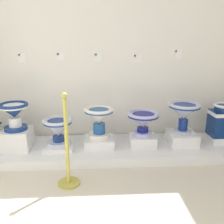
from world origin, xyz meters
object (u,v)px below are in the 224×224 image
object	(u,v)px
plinth_block_broad_patterned	(142,141)
info_placard_third	(98,57)
antique_toilet_tall_cobalt	(58,129)
plinth_block_slender_white	(220,139)
antique_toilet_squat_floral	(184,112)
info_placard_fourth	(137,58)
antique_toilet_leftmost	(99,118)
plinth_block_squat_floral	(182,138)
antique_toilet_pale_glazed	(14,112)
plinth_block_tall_cobalt	(59,147)
stanchion_post_near_left	(67,157)
info_placard_second	(61,57)
info_placard_first	(22,58)
plinth_block_pale_glazed	(17,139)
plinth_block_leftmost	(99,142)
info_placard_fifth	(178,54)
antique_toilet_slender_white	(222,119)
antique_toilet_broad_patterned	(143,120)

from	to	relation	value
plinth_block_broad_patterned	info_placard_third	size ratio (longest dim) A/B	2.80
antique_toilet_tall_cobalt	plinth_block_slender_white	world-z (taller)	antique_toilet_tall_cobalt
antique_toilet_squat_floral	info_placard_fourth	distance (m)	1.00
antique_toilet_leftmost	plinth_block_squat_floral	distance (m)	1.19
antique_toilet_pale_glazed	plinth_block_slender_white	distance (m)	2.83
plinth_block_tall_cobalt	stanchion_post_near_left	bearing A→B (deg)	-73.96
info_placard_second	info_placard_first	bearing A→B (deg)	180.00
plinth_block_pale_glazed	plinth_block_leftmost	distance (m)	1.09
antique_toilet_tall_cobalt	antique_toilet_squat_floral	distance (m)	1.69
info_placard_first	stanchion_post_near_left	distance (m)	1.68
info_placard_fifth	plinth_block_leftmost	bearing A→B (deg)	-158.60
antique_toilet_tall_cobalt	antique_toilet_slender_white	distance (m)	2.24
stanchion_post_near_left	plinth_block_squat_floral	bearing A→B (deg)	26.87
plinth_block_tall_cobalt	plinth_block_slender_white	distance (m)	2.24
antique_toilet_squat_floral	stanchion_post_near_left	world-z (taller)	stanchion_post_near_left
antique_toilet_leftmost	antique_toilet_broad_patterned	world-z (taller)	antique_toilet_leftmost
plinth_block_squat_floral	info_placard_second	size ratio (longest dim) A/B	3.30
plinth_block_tall_cobalt	stanchion_post_near_left	size ratio (longest dim) A/B	0.37
info_placard_second	antique_toilet_leftmost	bearing A→B (deg)	-40.90
antique_toilet_leftmost	info_placard_fifth	world-z (taller)	info_placard_fifth
info_placard_second	info_placard_fifth	bearing A→B (deg)	0.00
plinth_block_broad_patterned	info_placard_first	bearing A→B (deg)	163.90
info_placard_first	plinth_block_slender_white	bearing A→B (deg)	-8.42
info_placard_first	antique_toilet_slender_white	bearing A→B (deg)	-8.42
info_placard_fourth	stanchion_post_near_left	bearing A→B (deg)	-127.19
antique_toilet_tall_cobalt	info_placard_fourth	world-z (taller)	info_placard_fourth
info_placard_fourth	info_placard_second	bearing A→B (deg)	180.00
antique_toilet_tall_cobalt	info_placard_third	distance (m)	1.15
antique_toilet_leftmost	stanchion_post_near_left	size ratio (longest dim) A/B	0.41
info_placard_fourth	plinth_block_slender_white	bearing A→B (deg)	-19.59
antique_toilet_pale_glazed	plinth_block_broad_patterned	world-z (taller)	antique_toilet_pale_glazed
antique_toilet_leftmost	antique_toilet_tall_cobalt	bearing A→B (deg)	-173.90
plinth_block_leftmost	info_placard_fourth	world-z (taller)	info_placard_fourth
antique_toilet_leftmost	stanchion_post_near_left	bearing A→B (deg)	-114.84
antique_toilet_pale_glazed	info_placard_fourth	xyz separation A→B (m)	(1.64, 0.46, 0.64)
antique_toilet_squat_floral	info_placard_third	bearing A→B (deg)	159.34
plinth_block_broad_patterned	plinth_block_leftmost	bearing A→B (deg)	177.82
antique_toilet_squat_floral	antique_toilet_slender_white	world-z (taller)	antique_toilet_squat_floral
antique_toilet_pale_glazed	info_placard_first	bearing A→B (deg)	85.94
antique_toilet_leftmost	info_placard_fourth	xyz separation A→B (m)	(0.56, 0.45, 0.74)
plinth_block_pale_glazed	info_placard_second	distance (m)	1.27
antique_toilet_leftmost	plinth_block_squat_floral	size ratio (longest dim) A/B	1.07
antique_toilet_broad_patterned	plinth_block_broad_patterned	bearing A→B (deg)	45.00
plinth_block_squat_floral	info_placard_first	world-z (taller)	info_placard_first
antique_toilet_tall_cobalt	antique_toilet_squat_floral	xyz separation A→B (m)	(1.68, 0.08, 0.18)
antique_toilet_tall_cobalt	info_placard_fifth	world-z (taller)	info_placard_fifth
plinth_block_broad_patterned	info_placard_second	bearing A→B (deg)	156.84
info_placard_second	info_placard_fifth	xyz separation A→B (m)	(1.67, 0.00, 0.03)
antique_toilet_slender_white	plinth_block_tall_cobalt	bearing A→B (deg)	-177.48
plinth_block_pale_glazed	antique_toilet_tall_cobalt	size ratio (longest dim) A/B	0.96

